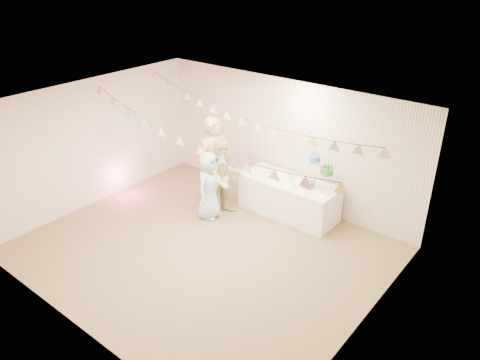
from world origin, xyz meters
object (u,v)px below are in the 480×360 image
Objects in this scene: person_adult_b at (224,178)px; person_child at (209,185)px; table at (289,197)px; cake_stand at (317,171)px; person_adult_a at (215,164)px.

person_child is at bearing 168.44° from person_adult_b.
person_adult_b is (-1.00, -0.81, 0.44)m from table.
cake_stand is 1.79m from person_adult_b.
table is 2.85× the size of cake_stand.
person_child is (-1.16, -1.07, 0.32)m from table.
person_adult_b is at bearing -140.95° from table.
person_adult_b is at bearing -88.34° from person_adult_a.
person_adult_a is 0.37m from person_adult_b.
table is at bearing -42.92° from person_adult_a.
cake_stand is 2.01m from person_adult_a.
person_child is at bearing -138.63° from person_adult_a.
table is at bearing -174.81° from cake_stand.
person_adult_a is at bearing -157.68° from cake_stand.
cake_stand is (0.55, 0.05, 0.73)m from table.
table is at bearing -55.15° from person_child.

